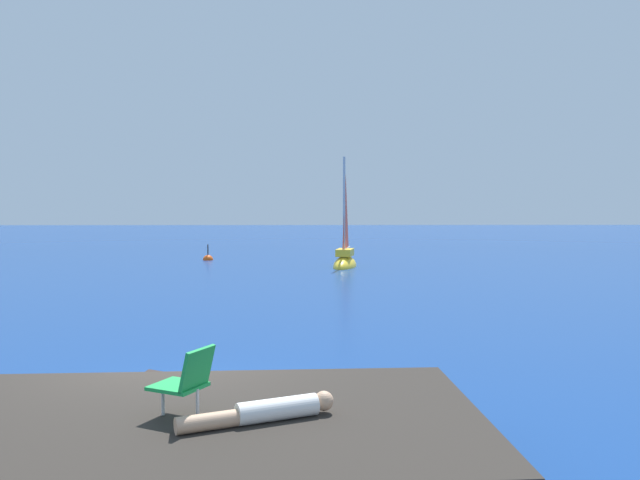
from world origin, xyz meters
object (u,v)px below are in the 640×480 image
Objects in this scene: sailboat_near at (345,260)px; beach_chair at (186,379)px; marker_buoy at (208,260)px; person_sunbather at (266,411)px.

sailboat_near reaches higher than beach_chair.
beach_chair is 0.71× the size of marker_buoy.
sailboat_near reaches higher than marker_buoy.
sailboat_near is at bearing -70.41° from beach_chair.
marker_buoy is at bearing -54.86° from beach_chair.
beach_chair is at bearing 4.27° from sailboat_near.
beach_chair is at bearing -81.64° from marker_buoy.
person_sunbather is at bearing 6.28° from sailboat_near.
marker_buoy is at bearing -106.14° from sailboat_near.
person_sunbather is 1.47× the size of marker_buoy.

